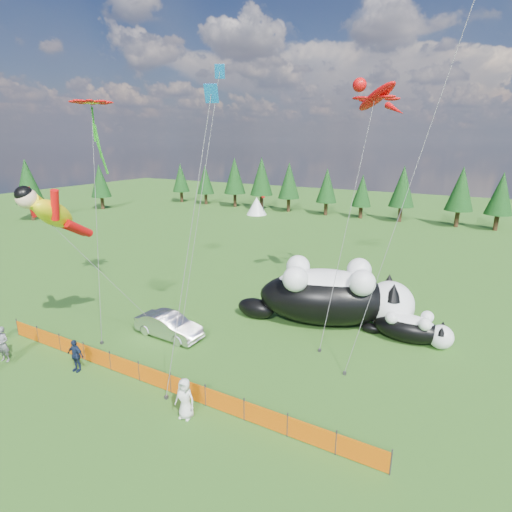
% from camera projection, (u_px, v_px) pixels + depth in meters
% --- Properties ---
extents(ground, '(160.00, 160.00, 0.00)m').
position_uv_depth(ground, '(193.00, 358.00, 21.81)').
color(ground, '#0F380A').
rests_on(ground, ground).
extents(safety_fence, '(22.06, 0.06, 1.10)m').
position_uv_depth(safety_fence, '(155.00, 377.00, 19.15)').
color(safety_fence, '#262626').
rests_on(safety_fence, ground).
extents(tree_line, '(90.00, 4.00, 8.00)m').
position_uv_depth(tree_line, '(380.00, 193.00, 58.55)').
color(tree_line, black).
rests_on(tree_line, ground).
extents(festival_tents, '(50.00, 3.20, 2.80)m').
position_uv_depth(festival_tents, '(459.00, 224.00, 49.97)').
color(festival_tents, white).
rests_on(festival_tents, ground).
extents(cat_large, '(11.03, 6.55, 4.11)m').
position_uv_depth(cat_large, '(333.00, 295.00, 25.48)').
color(cat_large, black).
rests_on(cat_large, ground).
extents(cat_small, '(5.20, 1.87, 1.88)m').
position_uv_depth(cat_small, '(412.00, 328.00, 23.36)').
color(cat_small, black).
rests_on(cat_small, ground).
extents(car, '(4.43, 1.67, 1.44)m').
position_uv_depth(car, '(169.00, 326.00, 24.02)').
color(car, silver).
rests_on(car, ground).
extents(spectator_a, '(0.81, 0.62, 1.97)m').
position_uv_depth(spectator_a, '(3.00, 344.00, 21.28)').
color(spectator_a, slate).
rests_on(spectator_a, ground).
extents(spectator_c, '(1.07, 0.62, 1.74)m').
position_uv_depth(spectator_c, '(75.00, 355.00, 20.41)').
color(spectator_c, '#15203A').
rests_on(spectator_c, ground).
extents(spectator_e, '(0.97, 0.69, 1.86)m').
position_uv_depth(spectator_e, '(185.00, 399.00, 16.90)').
color(spectator_e, silver).
rests_on(spectator_e, ground).
extents(superhero_kite, '(6.56, 6.29, 10.29)m').
position_uv_depth(superhero_kite, '(54.00, 214.00, 21.33)').
color(superhero_kite, yellow).
rests_on(superhero_kite, ground).
extents(gecko_kite, '(5.84, 10.92, 16.08)m').
position_uv_depth(gecko_kite, '(376.00, 97.00, 25.13)').
color(gecko_kite, red).
rests_on(gecko_kite, ground).
extents(flower_kite, '(5.16, 5.70, 14.53)m').
position_uv_depth(flower_kite, '(91.00, 105.00, 24.45)').
color(flower_kite, red).
rests_on(flower_kite, ground).
extents(diamond_kite_a, '(1.06, 5.55, 16.43)m').
position_uv_depth(diamond_kite_a, '(218.00, 82.00, 23.52)').
color(diamond_kite_a, blue).
rests_on(diamond_kite_a, ground).
extents(diamond_kite_c, '(1.16, 4.06, 14.36)m').
position_uv_depth(diamond_kite_c, '(210.00, 105.00, 17.58)').
color(diamond_kite_c, blue).
rests_on(diamond_kite_c, ground).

